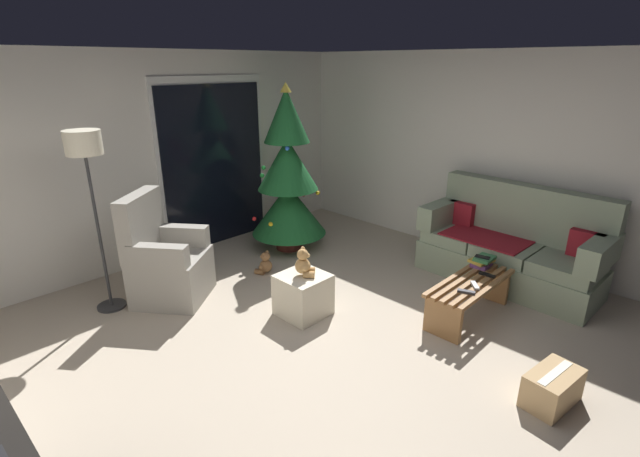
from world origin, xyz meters
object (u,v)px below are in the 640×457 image
object	(u,v)px
book_stack	(482,261)
teddy_bear_honey	(304,264)
cardboard_box_taped_mid_floor	(552,388)
remote_silver	(475,285)
coffee_table	(470,293)
christmas_tree	(288,180)
remote_graphite	(466,292)
ottoman	(303,295)
couch	(511,248)
armchair	(166,263)
cell_phone	(482,257)
floor_lamp	(86,161)
remote_black	(487,275)
teddy_bear_chestnut_by_tree	(265,264)

from	to	relation	value
book_stack	teddy_bear_honey	bearing A→B (deg)	143.18
cardboard_box_taped_mid_floor	remote_silver	bearing A→B (deg)	56.52
coffee_table	christmas_tree	world-z (taller)	christmas_tree
remote_graphite	ottoman	distance (m)	1.53
couch	book_stack	distance (m)	0.65
remote_silver	christmas_tree	distance (m)	2.70
armchair	christmas_tree	bearing A→B (deg)	3.38
couch	teddy_bear_honey	bearing A→B (deg)	151.95
book_stack	teddy_bear_honey	xyz separation A→B (m)	(-1.47, 1.10, 0.10)
cell_phone	floor_lamp	bearing A→B (deg)	124.06
book_stack	christmas_tree	size ratio (longest dim) A/B	0.13
remote_black	cell_phone	xyz separation A→B (m)	(0.16, 0.14, 0.10)
couch	remote_black	distance (m)	0.84
teddy_bear_honey	couch	bearing A→B (deg)	-28.05
couch	cell_phone	xyz separation A→B (m)	(-0.67, 0.03, 0.09)
cell_phone	remote_silver	bearing A→B (deg)	-173.12
remote_black	christmas_tree	distance (m)	2.68
remote_silver	ottoman	size ratio (longest dim) A/B	0.35
remote_black	teddy_bear_honey	distance (m)	1.80
book_stack	christmas_tree	world-z (taller)	christmas_tree
couch	ottoman	distance (m)	2.42
remote_silver	armchair	xyz separation A→B (m)	(-1.76, 2.53, 0.01)
cell_phone	floor_lamp	world-z (taller)	floor_lamp
remote_silver	cardboard_box_taped_mid_floor	xyz separation A→B (m)	(-0.62, -0.94, -0.27)
remote_silver	teddy_bear_honey	size ratio (longest dim) A/B	0.55
couch	cell_phone	bearing A→B (deg)	177.72
remote_black	teddy_bear_honey	size ratio (longest dim) A/B	0.55
remote_graphite	floor_lamp	xyz separation A→B (m)	(-2.10, 2.77, 1.11)
remote_silver	armchair	size ratio (longest dim) A/B	0.14
cell_phone	teddy_bear_honey	distance (m)	1.83
ottoman	teddy_bear_chestnut_by_tree	size ratio (longest dim) A/B	1.54
teddy_bear_chestnut_by_tree	armchair	bearing A→B (deg)	165.46
couch	teddy_bear_chestnut_by_tree	size ratio (longest dim) A/B	6.89
book_stack	cardboard_box_taped_mid_floor	xyz separation A→B (m)	(-1.10, -1.10, -0.31)
cell_phone	ottoman	world-z (taller)	cell_phone
cell_phone	book_stack	bearing A→B (deg)	-3.80
christmas_tree	armchair	bearing A→B (deg)	-176.62
couch	christmas_tree	size ratio (longest dim) A/B	0.92
book_stack	ottoman	world-z (taller)	book_stack
couch	teddy_bear_chestnut_by_tree	distance (m)	2.80
remote_black	teddy_bear_chestnut_by_tree	bearing A→B (deg)	112.44
couch	book_stack	world-z (taller)	couch
floor_lamp	teddy_bear_chestnut_by_tree	xyz separation A→B (m)	(1.59, -0.52, -1.38)
cell_phone	floor_lamp	xyz separation A→B (m)	(-2.73, 2.61, 1.01)
remote_graphite	cell_phone	bearing A→B (deg)	-7.14
coffee_table	ottoman	xyz separation A→B (m)	(-1.08, 1.19, -0.05)
couch	book_stack	bearing A→B (deg)	177.41
christmas_tree	ottoman	distance (m)	1.88
floor_lamp	teddy_bear_chestnut_by_tree	size ratio (longest dim) A/B	6.25
remote_graphite	teddy_bear_chestnut_by_tree	distance (m)	2.33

